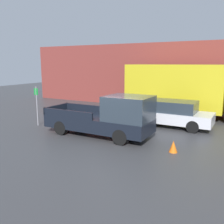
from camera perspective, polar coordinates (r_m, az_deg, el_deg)
name	(u,v)px	position (r m, az deg, el deg)	size (l,w,h in m)	color
ground_plane	(116,138)	(12.54, 0.91, -5.98)	(60.00, 60.00, 0.00)	#3D3D3F
building_wall	(171,76)	(20.81, 13.30, 8.02)	(28.00, 0.15, 5.34)	brown
pickup_truck	(108,118)	(12.54, -0.97, -1.30)	(5.62, 1.98, 2.16)	black
car	(171,113)	(15.07, 13.28, -0.29)	(4.83, 1.93, 1.54)	silver
delivery_truck	(184,89)	(18.03, 16.13, 5.08)	(8.71, 2.50, 3.59)	gold
parking_sign	(37,104)	(15.43, -16.80, 1.83)	(0.30, 0.07, 2.35)	gray
traffic_cone	(173,147)	(10.87, 13.84, -7.67)	(0.36, 0.36, 0.49)	orange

